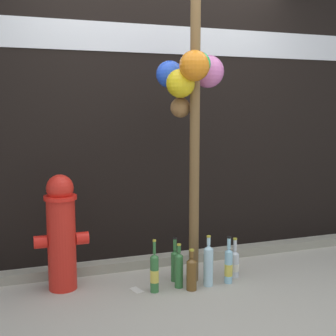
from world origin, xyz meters
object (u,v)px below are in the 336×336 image
fire_hydrant (61,232)px  bottle_0 (235,263)px  bottle_2 (192,273)px  bottle_5 (154,273)px  bottle_3 (208,265)px  bottle_1 (229,265)px  bottle_6 (175,264)px  memorial_post (193,59)px  bottle_4 (179,269)px

fire_hydrant → bottle_0: fire_hydrant is taller
bottle_2 → bottle_5: bearing=168.7°
bottle_0 → bottle_3: bottle_3 is taller
bottle_3 → bottle_5: bottle_5 is taller
bottle_0 → bottle_1: bottle_1 is taller
bottle_2 → bottle_6: size_ratio=0.89×
fire_hydrant → bottle_1: bearing=-14.1°
memorial_post → fire_hydrant: memorial_post is taller
fire_hydrant → bottle_6: size_ratio=2.47×
fire_hydrant → bottle_0: size_ratio=2.70×
bottle_4 → bottle_6: 0.13m
memorial_post → bottle_5: (-0.36, -0.15, -1.59)m
bottle_1 → bottle_5: bottle_5 is taller
bottle_4 → bottle_0: bearing=5.8°
fire_hydrant → bottle_4: (0.84, -0.27, -0.30)m
bottle_0 → bottle_1: size_ratio=0.87×
memorial_post → fire_hydrant: (-1.00, 0.14, -1.29)m
bottle_0 → bottle_3: size_ratio=0.82×
memorial_post → bottle_3: memorial_post is taller
memorial_post → bottle_0: memorial_post is taller
memorial_post → bottle_1: memorial_post is taller
bottle_4 → bottle_6: bearing=83.4°
fire_hydrant → bottle_5: size_ratio=2.19×
bottle_1 → bottle_6: size_ratio=1.05×
bottle_0 → bottle_5: (-0.71, -0.07, 0.03)m
bottle_5 → bottle_6: (0.22, 0.15, -0.01)m
memorial_post → bottle_1: size_ratio=7.67×
memorial_post → fire_hydrant: bearing=171.8°
bottle_0 → bottle_4: (-0.50, -0.05, 0.03)m
bottle_1 → bottle_3: bearing=179.7°
fire_hydrant → bottle_3: 1.15m
fire_hydrant → bottle_1: size_ratio=2.35×
bottle_2 → bottle_3: (0.15, 0.04, 0.04)m
fire_hydrant → bottle_0: (1.35, -0.22, -0.33)m
bottle_4 → bottle_5: size_ratio=0.86×
fire_hydrant → bottle_6: (0.86, -0.14, -0.30)m
fire_hydrant → memorial_post: bearing=-8.2°
fire_hydrant → bottle_1: fire_hydrant is taller
bottle_2 → bottle_6: (-0.06, 0.21, 0.01)m
memorial_post → bottle_4: (-0.15, -0.13, -1.59)m
fire_hydrant → bottle_5: 0.76m
bottle_2 → memorial_post: bearing=68.5°
bottle_1 → bottle_3: bottle_3 is taller
memorial_post → bottle_1: bearing=-34.3°
bottle_3 → bottle_5: (-0.43, 0.02, -0.02)m
memorial_post → bottle_2: memorial_post is taller
bottle_0 → bottle_4: 0.51m
memorial_post → bottle_2: 1.62m
bottle_3 → bottle_4: 0.23m
memorial_post → bottle_2: (-0.08, -0.20, -1.60)m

